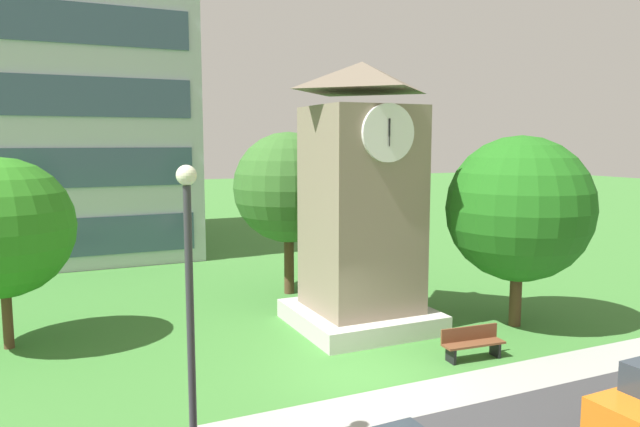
{
  "coord_description": "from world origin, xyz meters",
  "views": [
    {
      "loc": [
        -7.01,
        -12.9,
        6.0
      ],
      "look_at": [
        0.99,
        4.69,
        3.64
      ],
      "focal_mm": 33.28,
      "sensor_mm": 36.0,
      "label": 1
    }
  ],
  "objects_px": {
    "clock_tower": "(361,213)",
    "park_bench": "(472,343)",
    "tree_streetside": "(2,228)",
    "street_lamp": "(189,284)",
    "tree_by_building": "(519,209)",
    "tree_near_tower": "(289,188)"
  },
  "relations": [
    {
      "from": "tree_streetside",
      "to": "street_lamp",
      "type": "bearing_deg",
      "value": -68.24
    },
    {
      "from": "clock_tower",
      "to": "park_bench",
      "type": "bearing_deg",
      "value": -70.3
    },
    {
      "from": "street_lamp",
      "to": "tree_near_tower",
      "type": "distance_m",
      "value": 12.85
    },
    {
      "from": "park_bench",
      "to": "tree_streetside",
      "type": "distance_m",
      "value": 13.67
    },
    {
      "from": "tree_streetside",
      "to": "tree_by_building",
      "type": "distance_m",
      "value": 15.6
    },
    {
      "from": "clock_tower",
      "to": "tree_streetside",
      "type": "xyz_separation_m",
      "value": [
        -10.35,
        2.36,
        -0.16
      ]
    },
    {
      "from": "park_bench",
      "to": "street_lamp",
      "type": "relative_size",
      "value": 0.33
    },
    {
      "from": "clock_tower",
      "to": "street_lamp",
      "type": "bearing_deg",
      "value": -137.23
    },
    {
      "from": "tree_near_tower",
      "to": "park_bench",
      "type": "bearing_deg",
      "value": -77.15
    },
    {
      "from": "tree_streetside",
      "to": "clock_tower",
      "type": "bearing_deg",
      "value": -12.86
    },
    {
      "from": "tree_near_tower",
      "to": "street_lamp",
      "type": "bearing_deg",
      "value": -119.28
    },
    {
      "from": "clock_tower",
      "to": "street_lamp",
      "type": "relative_size",
      "value": 1.51
    },
    {
      "from": "clock_tower",
      "to": "park_bench",
      "type": "xyz_separation_m",
      "value": [
        1.4,
        -3.91,
        -3.25
      ]
    },
    {
      "from": "park_bench",
      "to": "tree_streetside",
      "type": "relative_size",
      "value": 0.33
    },
    {
      "from": "street_lamp",
      "to": "park_bench",
      "type": "bearing_deg",
      "value": 16.42
    },
    {
      "from": "park_bench",
      "to": "tree_streetside",
      "type": "bearing_deg",
      "value": 151.88
    },
    {
      "from": "street_lamp",
      "to": "tree_by_building",
      "type": "height_order",
      "value": "tree_by_building"
    },
    {
      "from": "street_lamp",
      "to": "tree_near_tower",
      "type": "height_order",
      "value": "tree_near_tower"
    },
    {
      "from": "clock_tower",
      "to": "tree_near_tower",
      "type": "height_order",
      "value": "clock_tower"
    },
    {
      "from": "tree_near_tower",
      "to": "tree_streetside",
      "type": "distance_m",
      "value": 10.08
    },
    {
      "from": "tree_near_tower",
      "to": "tree_streetside",
      "type": "bearing_deg",
      "value": -165.76
    },
    {
      "from": "park_bench",
      "to": "tree_near_tower",
      "type": "xyz_separation_m",
      "value": [
        -2.0,
        8.75,
        3.74
      ]
    }
  ]
}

